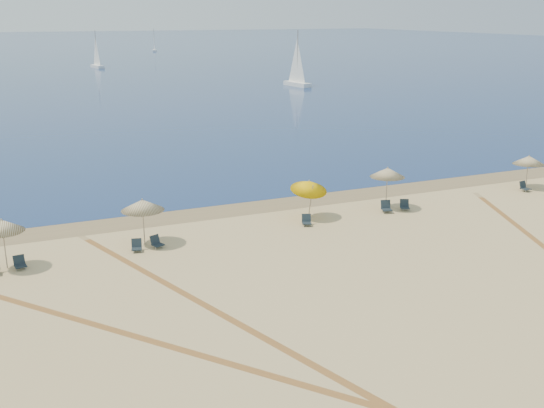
{
  "coord_description": "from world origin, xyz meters",
  "views": [
    {
      "loc": [
        -13.21,
        -10.9,
        11.29
      ],
      "look_at": [
        0.0,
        20.0,
        1.3
      ],
      "focal_mm": 42.57,
      "sensor_mm": 36.0,
      "label": 1
    }
  ],
  "objects_px": {
    "sailboat_0": "(97,57)",
    "sailboat_1": "(154,44)",
    "umbrella_2": "(142,205)",
    "sailboat_3": "(297,69)",
    "umbrella_5": "(529,160)",
    "chair_7": "(386,207)",
    "chair_8": "(405,205)",
    "chair_9": "(524,187)",
    "umbrella_1": "(2,226)",
    "chair_3": "(20,263)",
    "chair_6": "(307,221)",
    "umbrella_4": "(388,172)",
    "chair_4": "(137,246)",
    "chair_5": "(157,242)",
    "umbrella_3": "(309,186)"
  },
  "relations": [
    {
      "from": "chair_3",
      "to": "sailboat_0",
      "type": "distance_m",
      "value": 115.72
    },
    {
      "from": "umbrella_1",
      "to": "umbrella_2",
      "type": "height_order",
      "value": "umbrella_1"
    },
    {
      "from": "umbrella_1",
      "to": "umbrella_3",
      "type": "xyz_separation_m",
      "value": [
        16.11,
        1.28,
        -0.12
      ]
    },
    {
      "from": "umbrella_5",
      "to": "chair_4",
      "type": "height_order",
      "value": "umbrella_5"
    },
    {
      "from": "umbrella_2",
      "to": "umbrella_3",
      "type": "height_order",
      "value": "umbrella_3"
    },
    {
      "from": "umbrella_1",
      "to": "sailboat_0",
      "type": "distance_m",
      "value": 115.51
    },
    {
      "from": "chair_5",
      "to": "chair_8",
      "type": "distance_m",
      "value": 15.12
    },
    {
      "from": "umbrella_4",
      "to": "chair_7",
      "type": "xyz_separation_m",
      "value": [
        -0.4,
        -0.65,
        -1.91
      ]
    },
    {
      "from": "umbrella_2",
      "to": "chair_8",
      "type": "height_order",
      "value": "umbrella_2"
    },
    {
      "from": "chair_9",
      "to": "umbrella_1",
      "type": "bearing_deg",
      "value": 173.36
    },
    {
      "from": "umbrella_5",
      "to": "chair_6",
      "type": "bearing_deg",
      "value": -175.53
    },
    {
      "from": "umbrella_1",
      "to": "umbrella_4",
      "type": "xyz_separation_m",
      "value": [
        21.25,
        1.23,
        0.16
      ]
    },
    {
      "from": "chair_7",
      "to": "chair_8",
      "type": "xyz_separation_m",
      "value": [
        1.24,
        -0.08,
        -0.02
      ]
    },
    {
      "from": "chair_5",
      "to": "umbrella_3",
      "type": "bearing_deg",
      "value": -14.41
    },
    {
      "from": "umbrella_1",
      "to": "chair_5",
      "type": "relative_size",
      "value": 3.21
    },
    {
      "from": "umbrella_5",
      "to": "chair_3",
      "type": "relative_size",
      "value": 3.42
    },
    {
      "from": "sailboat_3",
      "to": "chair_3",
      "type": "bearing_deg",
      "value": -133.4
    },
    {
      "from": "chair_6",
      "to": "sailboat_3",
      "type": "bearing_deg",
      "value": 86.13
    },
    {
      "from": "umbrella_5",
      "to": "sailboat_1",
      "type": "bearing_deg",
      "value": 85.12
    },
    {
      "from": "umbrella_1",
      "to": "umbrella_5",
      "type": "bearing_deg",
      "value": 2.69
    },
    {
      "from": "chair_3",
      "to": "chair_5",
      "type": "distance_m",
      "value": 6.44
    },
    {
      "from": "umbrella_3",
      "to": "umbrella_4",
      "type": "xyz_separation_m",
      "value": [
        5.15,
        -0.06,
        0.28
      ]
    },
    {
      "from": "umbrella_4",
      "to": "chair_9",
      "type": "distance_m",
      "value": 10.72
    },
    {
      "from": "chair_8",
      "to": "chair_4",
      "type": "bearing_deg",
      "value": -153.48
    },
    {
      "from": "umbrella_4",
      "to": "sailboat_0",
      "type": "bearing_deg",
      "value": 90.02
    },
    {
      "from": "chair_4",
      "to": "chair_7",
      "type": "relative_size",
      "value": 0.85
    },
    {
      "from": "umbrella_2",
      "to": "chair_3",
      "type": "xyz_separation_m",
      "value": [
        -5.99,
        -1.04,
        -1.79
      ]
    },
    {
      "from": "umbrella_2",
      "to": "umbrella_4",
      "type": "distance_m",
      "value": 14.72
    },
    {
      "from": "chair_3",
      "to": "chair_7",
      "type": "distance_m",
      "value": 20.32
    },
    {
      "from": "sailboat_1",
      "to": "sailboat_0",
      "type": "bearing_deg",
      "value": -102.17
    },
    {
      "from": "umbrella_2",
      "to": "sailboat_3",
      "type": "xyz_separation_m",
      "value": [
        38.58,
        63.52,
        0.59
      ]
    },
    {
      "from": "umbrella_2",
      "to": "umbrella_4",
      "type": "bearing_deg",
      "value": 1.85
    },
    {
      "from": "chair_3",
      "to": "sailboat_3",
      "type": "distance_m",
      "value": 78.49
    },
    {
      "from": "sailboat_0",
      "to": "sailboat_1",
      "type": "xyz_separation_m",
      "value": [
        25.68,
        56.58,
        -0.34
      ]
    },
    {
      "from": "chair_4",
      "to": "chair_7",
      "type": "xyz_separation_m",
      "value": [
        14.9,
        0.71,
        0.04
      ]
    },
    {
      "from": "chair_3",
      "to": "chair_8",
      "type": "xyz_separation_m",
      "value": [
        21.54,
        0.78,
        0.01
      ]
    },
    {
      "from": "umbrella_5",
      "to": "sailboat_3",
      "type": "height_order",
      "value": "sailboat_3"
    },
    {
      "from": "chair_6",
      "to": "chair_9",
      "type": "relative_size",
      "value": 1.05
    },
    {
      "from": "chair_8",
      "to": "chair_9",
      "type": "relative_size",
      "value": 1.1
    },
    {
      "from": "sailboat_3",
      "to": "chair_7",
      "type": "bearing_deg",
      "value": -119.63
    },
    {
      "from": "chair_4",
      "to": "chair_8",
      "type": "height_order",
      "value": "chair_8"
    },
    {
      "from": "chair_3",
      "to": "chair_5",
      "type": "relative_size",
      "value": 0.88
    },
    {
      "from": "chair_6",
      "to": "umbrella_4",
      "type": "bearing_deg",
      "value": 31.05
    },
    {
      "from": "umbrella_2",
      "to": "umbrella_1",
      "type": "bearing_deg",
      "value": -173.45
    },
    {
      "from": "chair_4",
      "to": "chair_6",
      "type": "relative_size",
      "value": 0.93
    },
    {
      "from": "sailboat_0",
      "to": "sailboat_1",
      "type": "relative_size",
      "value": 1.17
    },
    {
      "from": "chair_9",
      "to": "sailboat_1",
      "type": "distance_m",
      "value": 169.84
    },
    {
      "from": "umbrella_5",
      "to": "sailboat_1",
      "type": "relative_size",
      "value": 0.34
    },
    {
      "from": "umbrella_1",
      "to": "chair_4",
      "type": "bearing_deg",
      "value": -1.32
    },
    {
      "from": "chair_7",
      "to": "chair_5",
      "type": "bearing_deg",
      "value": -160.85
    }
  ]
}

